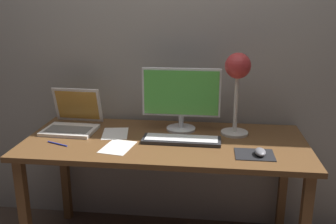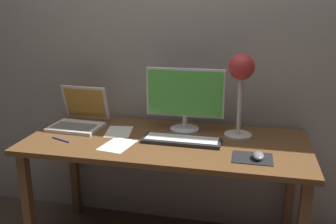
{
  "view_description": "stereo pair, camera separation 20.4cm",
  "coord_description": "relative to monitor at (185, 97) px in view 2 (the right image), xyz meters",
  "views": [
    {
      "loc": [
        0.25,
        -1.99,
        1.5
      ],
      "look_at": [
        0.02,
        -0.05,
        0.92
      ],
      "focal_mm": 40.04,
      "sensor_mm": 36.0,
      "label": 1
    },
    {
      "loc": [
        0.45,
        -1.96,
        1.5
      ],
      "look_at": [
        0.02,
        -0.05,
        0.92
      ],
      "focal_mm": 40.04,
      "sensor_mm": 36.0,
      "label": 2
    }
  ],
  "objects": [
    {
      "name": "back_wall",
      "position": [
        -0.08,
        0.22,
        0.35
      ],
      "size": [
        4.8,
        0.06,
        2.6
      ],
      "primitive_type": "cube",
      "color": "#9E998E",
      "rests_on": "ground"
    },
    {
      "name": "desk",
      "position": [
        -0.08,
        -0.18,
        -0.29
      ],
      "size": [
        1.6,
        0.7,
        0.74
      ],
      "color": "brown",
      "rests_on": "ground"
    },
    {
      "name": "monitor",
      "position": [
        0.0,
        0.0,
        0.0
      ],
      "size": [
        0.47,
        0.18,
        0.38
      ],
      "color": "silver",
      "rests_on": "desk"
    },
    {
      "name": "keyboard_main",
      "position": [
        0.02,
        -0.2,
        -0.2
      ],
      "size": [
        0.44,
        0.15,
        0.03
      ],
      "color": "#28282B",
      "rests_on": "desk"
    },
    {
      "name": "laptop",
      "position": [
        -0.66,
        -0.05,
        -0.15
      ],
      "size": [
        0.32,
        0.3,
        0.24
      ],
      "color": "silver",
      "rests_on": "desk"
    },
    {
      "name": "desk_lamp",
      "position": [
        0.32,
        -0.04,
        0.14
      ],
      "size": [
        0.16,
        0.16,
        0.48
      ],
      "color": "beige",
      "rests_on": "desk"
    },
    {
      "name": "mousepad",
      "position": [
        0.41,
        -0.35,
        -0.21
      ],
      "size": [
        0.2,
        0.16,
        0.0
      ],
      "primitive_type": "cube",
      "color": "black",
      "rests_on": "desk"
    },
    {
      "name": "mouse",
      "position": [
        0.44,
        -0.35,
        -0.19
      ],
      "size": [
        0.06,
        0.1,
        0.03
      ],
      "primitive_type": "ellipsoid",
      "color": "slate",
      "rests_on": "mousepad"
    },
    {
      "name": "paper_sheet_near_mouse",
      "position": [
        -0.32,
        -0.32,
        -0.21
      ],
      "size": [
        0.18,
        0.23,
        0.0
      ],
      "primitive_type": "cube",
      "rotation": [
        0.0,
        0.0,
        -0.17
      ],
      "color": "white",
      "rests_on": "desk"
    },
    {
      "name": "paper_sheet_by_keyboard",
      "position": [
        -0.38,
        -0.11,
        -0.21
      ],
      "size": [
        0.18,
        0.23,
        0.0
      ],
      "primitive_type": "cube",
      "rotation": [
        0.0,
        0.0,
        0.17
      ],
      "color": "white",
      "rests_on": "desk"
    },
    {
      "name": "pen",
      "position": [
        -0.66,
        -0.32,
        -0.21
      ],
      "size": [
        0.13,
        0.06,
        0.01
      ],
      "primitive_type": "cylinder",
      "rotation": [
        0.0,
        1.57,
        -0.39
      ],
      "color": "#2633A5",
      "rests_on": "desk"
    }
  ]
}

